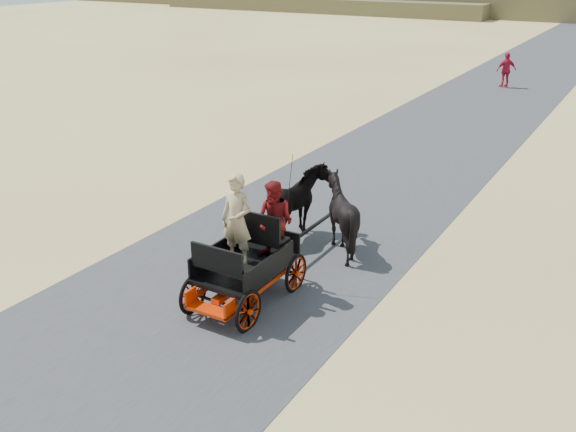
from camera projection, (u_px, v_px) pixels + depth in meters
The scene contains 9 objects.
ground at pixel (267, 255), 14.33m from camera, with size 140.00×140.00×0.00m, color tan.
road at pixel (267, 255), 14.33m from camera, with size 6.00×140.00×0.01m, color #38383A.
ridge_near at pixel (314, 5), 74.40m from camera, with size 40.00×4.00×1.60m, color brown.
carriage at pixel (246, 283), 12.34m from camera, with size 1.30×2.40×0.72m, color black, non-canonical shape.
horse_left at pixel (298, 206), 14.80m from camera, with size 0.91×2.01×1.70m, color black.
horse_right at pixel (341, 215), 14.29m from camera, with size 1.37×1.54×1.70m, color black.
driver_man at pixel (237, 220), 11.99m from camera, with size 0.66×0.43×1.80m, color tan.
passenger_woman at pixel (275, 221), 12.24m from camera, with size 0.77×0.60×1.58m, color #660C0F.
pedestrian at pixel (506, 70), 32.13m from camera, with size 1.01×0.42×1.73m, color #AB132B.
Camera 1 is at (6.95, -10.92, 6.23)m, focal length 40.00 mm.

